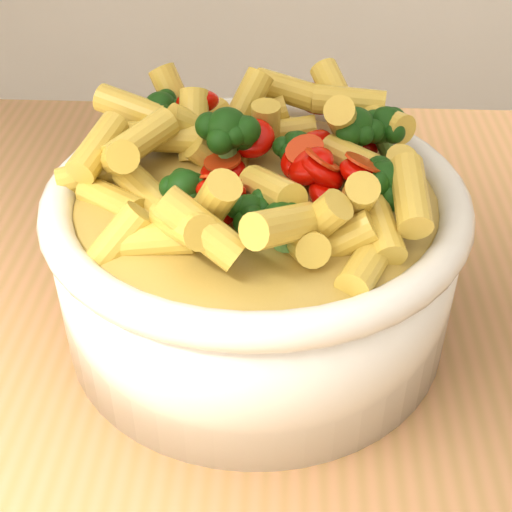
{
  "coord_description": "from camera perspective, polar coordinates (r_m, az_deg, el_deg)",
  "views": [
    {
      "loc": [
        -0.01,
        -0.3,
        1.23
      ],
      "look_at": [
        -0.03,
        0.06,
        0.95
      ],
      "focal_mm": 50.0,
      "sensor_mm": 36.0,
      "label": 1
    }
  ],
  "objects": [
    {
      "name": "serving_bowl",
      "position": [
        0.46,
        -0.0,
        0.14
      ],
      "size": [
        0.26,
        0.26,
        0.11
      ],
      "color": "white",
      "rests_on": "table"
    },
    {
      "name": "table",
      "position": [
        0.53,
        2.78,
        -17.91
      ],
      "size": [
        1.2,
        0.8,
        0.9
      ],
      "color": "#AD744A",
      "rests_on": "ground"
    },
    {
      "name": "pasta_salad",
      "position": [
        0.42,
        0.0,
        7.68
      ],
      "size": [
        0.2,
        0.2,
        0.05
      ],
      "color": "#FFD050",
      "rests_on": "serving_bowl"
    }
  ]
}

